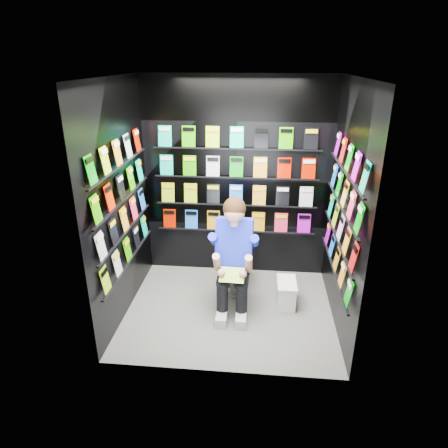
# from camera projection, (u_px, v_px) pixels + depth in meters

# --- Properties ---
(floor) EXTENTS (2.40, 2.40, 0.00)m
(floor) POSITION_uv_depth(u_px,v_px,m) (229.00, 310.00, 4.72)
(floor) COLOR slate
(floor) RESTS_ON ground
(ceiling) EXTENTS (2.40, 2.40, 0.00)m
(ceiling) POSITION_uv_depth(u_px,v_px,m) (231.00, 77.00, 3.72)
(ceiling) COLOR white
(ceiling) RESTS_ON floor
(wall_back) EXTENTS (2.40, 0.04, 2.60)m
(wall_back) POSITION_uv_depth(u_px,v_px,m) (236.00, 180.00, 5.14)
(wall_back) COLOR black
(wall_back) RESTS_ON floor
(wall_front) EXTENTS (2.40, 0.04, 2.60)m
(wall_front) POSITION_uv_depth(u_px,v_px,m) (220.00, 249.00, 3.30)
(wall_front) COLOR black
(wall_front) RESTS_ON floor
(wall_left) EXTENTS (0.04, 2.00, 2.60)m
(wall_left) POSITION_uv_depth(u_px,v_px,m) (120.00, 204.00, 4.33)
(wall_left) COLOR black
(wall_left) RESTS_ON floor
(wall_right) EXTENTS (0.04, 2.00, 2.60)m
(wall_right) POSITION_uv_depth(u_px,v_px,m) (346.00, 211.00, 4.11)
(wall_right) COLOR black
(wall_right) RESTS_ON floor
(comics_back) EXTENTS (2.10, 0.06, 1.37)m
(comics_back) POSITION_uv_depth(u_px,v_px,m) (236.00, 181.00, 5.11)
(comics_back) COLOR red
(comics_back) RESTS_ON wall_back
(comics_left) EXTENTS (0.06, 1.70, 1.37)m
(comics_left) POSITION_uv_depth(u_px,v_px,m) (123.00, 203.00, 4.32)
(comics_left) COLOR red
(comics_left) RESTS_ON wall_left
(comics_right) EXTENTS (0.06, 1.70, 1.37)m
(comics_right) POSITION_uv_depth(u_px,v_px,m) (343.00, 211.00, 4.11)
(comics_right) COLOR red
(comics_right) RESTS_ON wall_right
(toilet) EXTENTS (0.45, 0.77, 0.73)m
(toilet) POSITION_uv_depth(u_px,v_px,m) (236.00, 261.00, 5.09)
(toilet) COLOR white
(toilet) RESTS_ON floor
(longbox) EXTENTS (0.21, 0.38, 0.28)m
(longbox) POSITION_uv_depth(u_px,v_px,m) (286.00, 294.00, 4.79)
(longbox) COLOR white
(longbox) RESTS_ON floor
(longbox_lid) EXTENTS (0.23, 0.40, 0.03)m
(longbox_lid) POSITION_uv_depth(u_px,v_px,m) (287.00, 283.00, 4.73)
(longbox_lid) COLOR white
(longbox_lid) RESTS_ON longbox
(reader) EXTENTS (0.60, 0.85, 1.53)m
(reader) POSITION_uv_depth(u_px,v_px,m) (235.00, 243.00, 4.57)
(reader) COLOR #0819CF
(reader) RESTS_ON toilet
(held_comic) EXTENTS (0.28, 0.17, 0.11)m
(held_comic) POSITION_uv_depth(u_px,v_px,m) (232.00, 275.00, 4.34)
(held_comic) COLOR #189620
(held_comic) RESTS_ON reader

